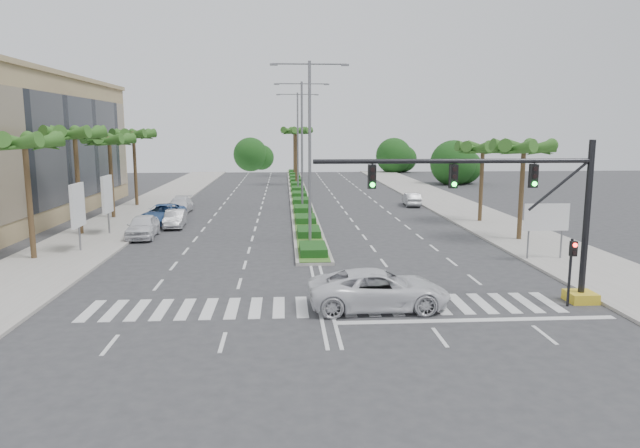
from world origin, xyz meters
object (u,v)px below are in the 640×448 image
object	(u,v)px
car_parked_c	(163,214)
car_parked_d	(180,205)
car_right	(412,199)
car_crossing	(379,289)
car_parked_b	(175,219)
car_parked_a	(143,226)

from	to	relation	value
car_parked_c	car_parked_d	distance (m)	6.01
car_parked_d	car_right	distance (m)	22.82
car_parked_d	car_crossing	distance (m)	32.50
car_parked_b	car_crossing	world-z (taller)	car_crossing
car_parked_c	car_crossing	world-z (taller)	car_crossing
car_parked_c	car_right	bearing A→B (deg)	28.40
car_parked_b	car_parked_d	xyz separation A→B (m)	(-1.04, 7.89, 0.02)
car_parked_a	car_right	bearing A→B (deg)	31.49
car_parked_a	car_parked_d	xyz separation A→B (m)	(0.42, 12.26, -0.11)
car_parked_d	car_crossing	size ratio (longest dim) A/B	0.80
car_parked_d	car_crossing	xyz separation A→B (m)	(13.68, -29.48, 0.14)
car_right	car_parked_a	bearing A→B (deg)	37.58
car_parked_a	car_parked_c	bearing A→B (deg)	85.27
car_parked_a	car_parked_c	xyz separation A→B (m)	(0.17, 6.26, -0.03)
car_parked_d	car_right	xyz separation A→B (m)	(22.53, 3.62, -0.04)
car_parked_c	car_crossing	distance (m)	27.30
car_crossing	car_parked_a	bearing A→B (deg)	38.55
car_parked_b	car_right	bearing A→B (deg)	24.93
car_parked_d	car_parked_c	bearing A→B (deg)	-90.56
car_parked_b	car_right	xyz separation A→B (m)	(21.49, 11.51, -0.02)
car_parked_b	car_right	size ratio (longest dim) A/B	1.03
car_parked_b	car_parked_a	bearing A→B (deg)	-111.71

